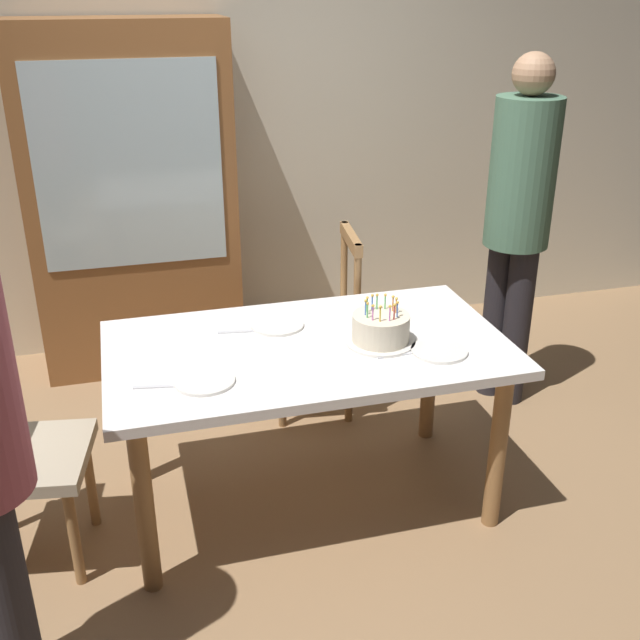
{
  "coord_description": "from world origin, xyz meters",
  "views": [
    {
      "loc": [
        -0.66,
        -2.6,
        2.06
      ],
      "look_at": [
        0.05,
        0.0,
        0.85
      ],
      "focal_mm": 42.42,
      "sensor_mm": 36.0,
      "label": 1
    }
  ],
  "objects": [
    {
      "name": "fork_far_side",
      "position": [
        -0.24,
        0.18,
        0.75
      ],
      "size": [
        0.18,
        0.04,
        0.01
      ],
      "primitive_type": "cube",
      "rotation": [
        0.0,
        0.0,
        -0.15
      ],
      "color": "silver",
      "rests_on": "dining_table"
    },
    {
      "name": "china_cabinet",
      "position": [
        -0.59,
        1.56,
        0.95
      ],
      "size": [
        1.1,
        0.45,
        1.9
      ],
      "color": "brown",
      "rests_on": "ground"
    },
    {
      "name": "dining_table",
      "position": [
        0.0,
        0.0,
        0.66
      ],
      "size": [
        1.58,
        0.89,
        0.75
      ],
      "color": "white",
      "rests_on": "ground"
    },
    {
      "name": "plate_far_side",
      "position": [
        -0.08,
        0.2,
        0.76
      ],
      "size": [
        0.22,
        0.22,
        0.01
      ],
      "primitive_type": "cylinder",
      "color": "white",
      "rests_on": "dining_table"
    },
    {
      "name": "birthday_cake",
      "position": [
        0.28,
        -0.06,
        0.81
      ],
      "size": [
        0.28,
        0.28,
        0.19
      ],
      "color": "silver",
      "rests_on": "dining_table"
    },
    {
      "name": "back_wall",
      "position": [
        0.0,
        1.85,
        1.3
      ],
      "size": [
        6.4,
        0.1,
        2.6
      ],
      "primitive_type": "cube",
      "color": "beige",
      "rests_on": "ground"
    },
    {
      "name": "plate_near_guest",
      "position": [
        0.47,
        -0.2,
        0.76
      ],
      "size": [
        0.22,
        0.22,
        0.01
      ],
      "primitive_type": "cylinder",
      "color": "white",
      "rests_on": "dining_table"
    },
    {
      "name": "fork_near_celebrant",
      "position": [
        -0.59,
        -0.2,
        0.75
      ],
      "size": [
        0.18,
        0.05,
        0.01
      ],
      "primitive_type": "cube",
      "rotation": [
        0.0,
        0.0,
        -0.18
      ],
      "color": "silver",
      "rests_on": "dining_table"
    },
    {
      "name": "fork_near_guest",
      "position": [
        0.31,
        -0.19,
        0.75
      ],
      "size": [
        0.18,
        0.02,
        0.01
      ],
      "primitive_type": "cube",
      "rotation": [
        0.0,
        0.0,
        0.03
      ],
      "color": "silver",
      "rests_on": "dining_table"
    },
    {
      "name": "plate_near_celebrant",
      "position": [
        -0.43,
        -0.2,
        0.76
      ],
      "size": [
        0.22,
        0.22,
        0.01
      ],
      "primitive_type": "cylinder",
      "color": "white",
      "rests_on": "dining_table"
    },
    {
      "name": "chair_spindle_back",
      "position": [
        0.24,
        0.76,
        0.46
      ],
      "size": [
        0.49,
        0.49,
        0.95
      ],
      "color": "beige",
      "rests_on": "ground"
    },
    {
      "name": "person_guest",
      "position": [
        1.23,
        0.61,
        1.02
      ],
      "size": [
        0.32,
        0.32,
        1.77
      ],
      "color": "#262328",
      "rests_on": "ground"
    },
    {
      "name": "ground",
      "position": [
        0.0,
        0.0,
        0.0
      ],
      "size": [
        6.4,
        6.4,
        0.0
      ],
      "primitive_type": "plane",
      "color": "#93704C"
    }
  ]
}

